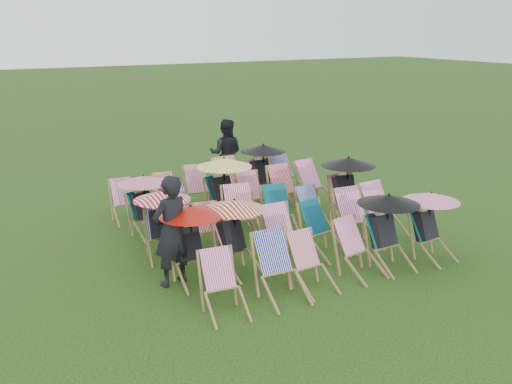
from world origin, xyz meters
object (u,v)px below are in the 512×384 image
person_rear (226,154)px  deckchair_5 (432,225)px  person_left (171,231)px  deckchair_29 (288,174)px  deckchair_0 (224,286)px

person_rear → deckchair_5: bearing=134.3°
deckchair_5 → person_left: person_left is taller
deckchair_29 → person_left: 5.41m
deckchair_5 → deckchair_0: bearing=173.6°
deckchair_29 → person_left: person_left is taller
deckchair_0 → deckchair_29: size_ratio=0.85×
deckchair_0 → deckchair_29: deckchair_29 is taller
deckchair_0 → person_left: size_ratio=0.49×
deckchair_0 → person_left: 1.38m
deckchair_5 → deckchair_29: bearing=83.6°
deckchair_5 → deckchair_29: (-0.04, 4.55, -0.11)m
deckchair_29 → person_left: size_ratio=0.57×
deckchair_0 → deckchair_29: (3.99, 4.59, 0.07)m
deckchair_5 → deckchair_29: size_ratio=1.15×
deckchair_0 → deckchair_29: bearing=55.1°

